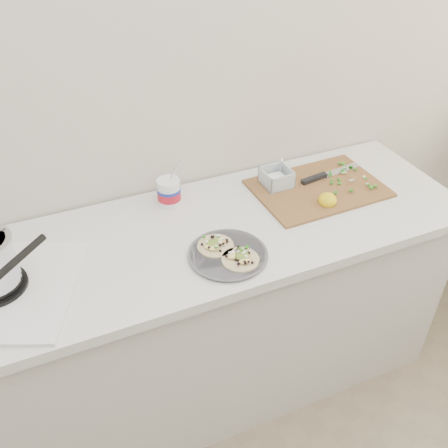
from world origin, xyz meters
name	(u,v)px	position (x,y,z in m)	size (l,w,h in m)	color
counter	(158,329)	(0.00, 1.43, 0.45)	(2.44, 0.66, 0.90)	silver
taco_plate	(228,252)	(0.23, 1.25, 0.92)	(0.27, 0.27, 0.04)	#535359
tub	(170,190)	(0.15, 1.63, 0.97)	(0.09, 0.09, 0.21)	white
cutboard	(314,184)	(0.72, 1.50, 0.92)	(0.52, 0.37, 0.08)	brown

